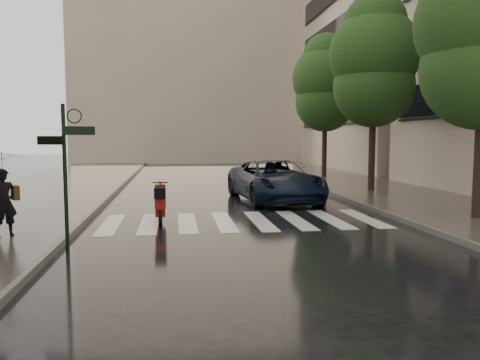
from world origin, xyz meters
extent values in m
plane|color=black|center=(0.00, 0.00, 0.00)|extent=(120.00, 120.00, 0.00)
cube|color=#38332D|center=(-4.50, 12.00, 0.06)|extent=(6.00, 60.00, 0.12)
cube|color=#38332D|center=(10.25, 12.00, 0.06)|extent=(5.50, 60.00, 0.12)
cube|color=#595651|center=(-1.45, 12.00, 0.07)|extent=(0.12, 60.00, 0.16)
cube|color=#595651|center=(7.45, 12.00, 0.07)|extent=(0.12, 60.00, 0.16)
cube|color=silver|center=(-0.70, 6.00, 0.01)|extent=(0.50, 3.20, 0.01)
cube|color=silver|center=(0.35, 6.00, 0.01)|extent=(0.50, 3.20, 0.01)
cube|color=silver|center=(1.40, 6.00, 0.01)|extent=(0.50, 3.20, 0.01)
cube|color=silver|center=(2.45, 6.00, 0.01)|extent=(0.50, 3.20, 0.01)
cube|color=silver|center=(3.50, 6.00, 0.01)|extent=(0.50, 3.20, 0.01)
cube|color=silver|center=(4.55, 6.00, 0.01)|extent=(0.50, 3.20, 0.01)
cube|color=silver|center=(5.60, 6.00, 0.01)|extent=(0.50, 3.20, 0.01)
cube|color=silver|center=(6.65, 6.00, 0.01)|extent=(0.50, 3.20, 0.01)
cylinder|color=black|center=(-1.20, 3.00, 1.55)|extent=(0.08, 0.08, 3.10)
cube|color=black|center=(-0.90, 3.00, 2.55)|extent=(0.62, 0.26, 0.18)
cube|color=black|center=(-1.48, 3.00, 2.35)|extent=(0.56, 0.29, 0.18)
cube|color=tan|center=(16.50, 26.00, 9.25)|extent=(8.00, 16.00, 18.50)
cube|color=tan|center=(3.00, 38.00, 10.00)|extent=(22.00, 6.00, 20.00)
cylinder|color=black|center=(9.60, 5.00, 2.25)|extent=(0.28, 0.28, 4.26)
cylinder|color=black|center=(9.50, 12.00, 2.36)|extent=(0.28, 0.28, 4.48)
sphere|color=#1D3D16|center=(9.50, 12.00, 4.52)|extent=(3.40, 3.40, 3.40)
sphere|color=#1D3D16|center=(9.50, 12.00, 5.88)|extent=(3.80, 3.80, 3.80)
sphere|color=#1D3D16|center=(9.50, 12.00, 7.16)|extent=(2.60, 2.60, 2.60)
cylinder|color=black|center=(9.70, 19.00, 2.30)|extent=(0.28, 0.28, 4.37)
sphere|color=#1D3D16|center=(9.70, 19.00, 4.41)|extent=(3.40, 3.40, 3.40)
sphere|color=#1D3D16|center=(9.70, 19.00, 5.74)|extent=(3.80, 3.80, 3.80)
sphere|color=#1D3D16|center=(9.70, 19.00, 6.98)|extent=(2.60, 2.60, 2.60)
imported|color=black|center=(-2.85, 4.23, 0.91)|extent=(0.69, 0.63, 1.58)
imported|color=black|center=(-2.85, 4.23, 2.10)|extent=(1.30, 1.31, 0.86)
cube|color=#442F12|center=(-2.64, 4.37, 1.12)|extent=(0.27, 0.32, 0.34)
cylinder|color=black|center=(0.67, 5.49, 0.23)|extent=(0.11, 0.47, 0.47)
cylinder|color=black|center=(0.65, 6.70, 0.23)|extent=(0.11, 0.47, 0.47)
cube|color=maroon|center=(0.66, 6.12, 0.31)|extent=(0.29, 1.27, 0.10)
cube|color=maroon|center=(0.66, 5.88, 0.60)|extent=(0.30, 0.54, 0.27)
cube|color=maroon|center=(0.65, 6.56, 0.68)|extent=(0.31, 0.12, 0.73)
cylinder|color=black|center=(0.65, 6.66, 1.09)|extent=(0.45, 0.04, 0.03)
cube|color=black|center=(0.67, 5.52, 0.92)|extent=(0.32, 0.30, 0.27)
imported|color=black|center=(4.82, 10.14, 0.78)|extent=(3.13, 5.86, 1.57)
camera|label=1|loc=(1.04, -7.11, 2.43)|focal=35.00mm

